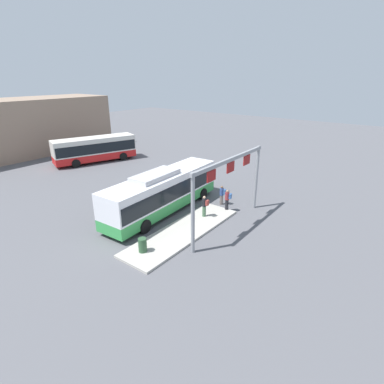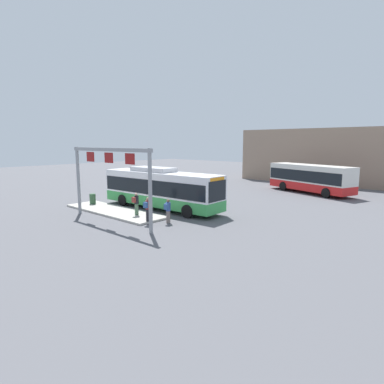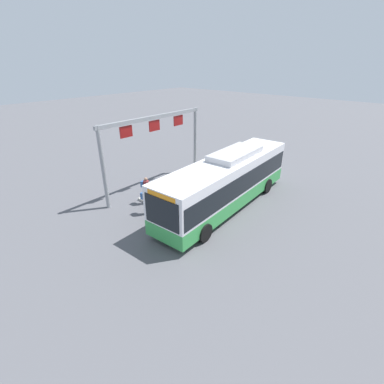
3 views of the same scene
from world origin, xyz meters
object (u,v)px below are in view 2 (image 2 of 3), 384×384
object	(u,v)px
person_waiting_near	(168,210)
bus_main	(161,187)
person_waiting_mid	(136,203)
person_boarding	(148,209)
trash_bin	(93,199)
bus_background_left	(310,177)

from	to	relation	value
person_waiting_near	bus_main	bearing A→B (deg)	39.00
person_waiting_mid	person_boarding	bearing A→B (deg)	-112.47
bus_main	trash_bin	size ratio (longest dim) A/B	12.88
bus_main	person_waiting_near	xyz separation A→B (m)	(3.98, -3.01, -0.92)
person_boarding	trash_bin	distance (m)	8.56
person_boarding	trash_bin	size ratio (longest dim) A/B	1.86
bus_main	trash_bin	xyz separation A→B (m)	(-5.42, -3.15, -1.20)
bus_background_left	person_waiting_mid	bearing A→B (deg)	-84.81
trash_bin	person_waiting_near	bearing A→B (deg)	0.88
bus_background_left	trash_bin	distance (m)	23.02
bus_background_left	trash_bin	size ratio (longest dim) A/B	11.31
person_boarding	trash_bin	bearing A→B (deg)	70.41
person_boarding	person_waiting_near	distance (m)	1.40
bus_background_left	bus_main	bearing A→B (deg)	-90.23
bus_background_left	person_waiting_mid	distance (m)	20.83
bus_main	bus_background_left	xyz separation A→B (m)	(5.87, 16.88, -0.04)
person_boarding	person_waiting_near	world-z (taller)	person_boarding
person_waiting_mid	trash_bin	world-z (taller)	person_waiting_mid
bus_background_left	person_waiting_near	world-z (taller)	bus_background_left
bus_main	person_waiting_mid	bearing A→B (deg)	-77.28
bus_main	bus_background_left	world-z (taller)	bus_main
trash_bin	bus_background_left	bearing A→B (deg)	60.59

